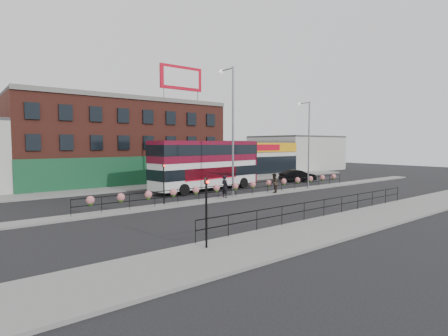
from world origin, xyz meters
TOP-DOWN VIEW (x-y plane):
  - ground at (0.00, 0.00)m, footprint 120.00×120.00m
  - south_pavement at (0.00, -12.00)m, footprint 60.00×4.00m
  - north_pavement at (0.00, 12.00)m, footprint 60.00×4.00m
  - median at (0.00, 0.00)m, footprint 60.00×1.60m
  - yellow_line_inner at (0.00, -9.70)m, footprint 60.00×0.10m
  - yellow_line_outer at (0.00, -9.88)m, footprint 60.00×0.10m
  - brick_building at (-4.00, 19.96)m, footprint 25.00×12.21m
  - supermarket at (16.00, 19.90)m, footprint 15.00×12.25m
  - warehouse_east at (30.75, 20.00)m, footprint 14.50×12.00m
  - billboard at (2.50, 14.99)m, footprint 6.00×0.29m
  - median_railing at (0.00, 0.00)m, footprint 30.04×0.56m
  - south_railing at (-2.00, -10.10)m, footprint 20.04×0.05m
  - double_decker_bus at (0.00, 5.87)m, footprint 12.98×4.41m
  - car at (14.00, 5.52)m, footprint 4.69×5.73m
  - pedestrian_a at (-2.16, 0.14)m, footprint 0.83×0.65m
  - pedestrian_b at (3.35, -0.50)m, footprint 1.57×1.55m
  - lamp_column_west at (-1.22, 0.45)m, footprint 0.41×2.02m
  - lamp_column_east at (9.12, 0.21)m, footprint 0.33×1.61m
  - traffic_light_south at (-12.00, -11.01)m, footprint 0.15×0.28m
  - traffic_light_median at (-8.00, 0.39)m, footprint 0.15×0.28m

SIDE VIEW (x-z plane):
  - ground at x=0.00m, z-range 0.00..0.00m
  - yellow_line_inner at x=0.00m, z-range 0.00..0.01m
  - yellow_line_outer at x=0.00m, z-range 0.00..0.01m
  - south_pavement at x=0.00m, z-range 0.00..0.15m
  - north_pavement at x=0.00m, z-range 0.00..0.15m
  - median at x=0.00m, z-range 0.00..0.15m
  - car at x=14.00m, z-range 0.00..1.53m
  - south_railing at x=-2.00m, z-range 0.40..1.52m
  - median_railing at x=0.00m, z-range 0.43..1.66m
  - pedestrian_b at x=3.35m, z-range 0.15..2.03m
  - pedestrian_a at x=-2.16m, z-range 0.15..2.10m
  - traffic_light_south at x=-12.00m, z-range 0.64..4.29m
  - traffic_light_median at x=-8.00m, z-range 0.64..4.29m
  - supermarket at x=16.00m, z-range 0.00..5.30m
  - warehouse_east at x=30.75m, z-range 0.00..6.30m
  - double_decker_bus at x=0.00m, z-range 0.59..5.74m
  - brick_building at x=-4.00m, z-range -0.02..10.28m
  - lamp_column_east at x=9.12m, z-range 1.00..10.20m
  - lamp_column_west at x=-1.22m, z-range 1.21..12.71m
  - billboard at x=2.50m, z-range 10.98..15.38m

